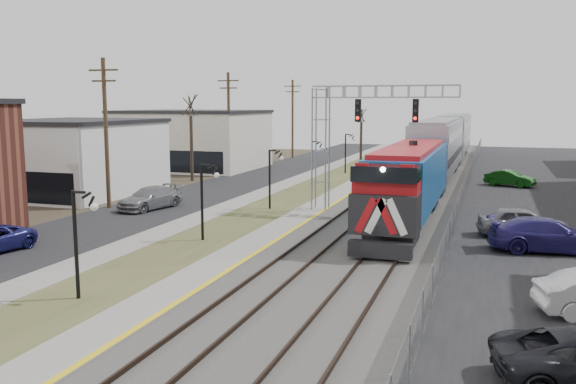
% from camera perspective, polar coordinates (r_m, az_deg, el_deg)
% --- Properties ---
extents(street_west, '(7.00, 120.00, 0.04)m').
position_cam_1_polar(street_west, '(50.08, -7.01, 0.18)').
color(street_west, black).
rests_on(street_west, ground).
extents(sidewalk, '(2.00, 120.00, 0.08)m').
position_cam_1_polar(sidewalk, '(48.32, -2.19, -0.03)').
color(sidewalk, gray).
rests_on(sidewalk, ground).
extents(grass_median, '(4.00, 120.00, 0.06)m').
position_cam_1_polar(grass_median, '(47.35, 1.21, -0.21)').
color(grass_median, '#454A27').
rests_on(grass_median, ground).
extents(platform, '(2.00, 120.00, 0.24)m').
position_cam_1_polar(platform, '(46.55, 4.74, -0.28)').
color(platform, gray).
rests_on(platform, ground).
extents(ballast_bed, '(8.00, 120.00, 0.20)m').
position_cam_1_polar(ballast_bed, '(45.64, 10.85, -0.59)').
color(ballast_bed, '#595651').
rests_on(ballast_bed, ground).
extents(platform_edge, '(0.24, 120.00, 0.01)m').
position_cam_1_polar(platform_edge, '(46.33, 5.80, -0.17)').
color(platform_edge, gold).
rests_on(platform_edge, platform).
extents(track_near, '(1.58, 120.00, 0.15)m').
position_cam_1_polar(track_near, '(45.91, 8.38, -0.26)').
color(track_near, '#2D2119').
rests_on(track_near, ballast_bed).
extents(track_far, '(1.58, 120.00, 0.15)m').
position_cam_1_polar(track_far, '(45.44, 12.73, -0.47)').
color(track_far, '#2D2119').
rests_on(track_far, ballast_bed).
extents(train, '(3.00, 63.05, 5.33)m').
position_cam_1_polar(train, '(59.10, 14.22, 4.02)').
color(train, '#13529B').
rests_on(train, ground).
extents(signal_gantry, '(9.00, 1.07, 8.15)m').
position_cam_1_polar(signal_gantry, '(38.73, 5.55, 6.12)').
color(signal_gantry, gray).
rests_on(signal_gantry, ground).
extents(lampposts, '(0.14, 62.14, 4.00)m').
position_cam_1_polar(lampposts, '(31.68, -7.82, -0.93)').
color(lampposts, black).
rests_on(lampposts, ground).
extents(utility_poles, '(0.28, 80.28, 10.00)m').
position_cam_1_polar(utility_poles, '(42.50, -16.66, 5.21)').
color(utility_poles, '#4C3823').
rests_on(utility_poles, ground).
extents(fence, '(0.04, 120.00, 1.60)m').
position_cam_1_polar(fence, '(45.18, 16.15, 0.03)').
color(fence, gray).
rests_on(fence, ground).
extents(buildings_west, '(14.00, 67.00, 7.00)m').
position_cam_1_polar(buildings_west, '(46.08, -23.76, 2.58)').
color(buildings_west, beige).
rests_on(buildings_west, ground).
extents(bare_trees, '(12.30, 42.30, 5.95)m').
position_cam_1_polar(bare_trees, '(53.79, -6.38, 3.63)').
color(bare_trees, '#382D23').
rests_on(bare_trees, ground).
extents(car_lot_d, '(5.80, 3.09, 1.60)m').
position_cam_1_polar(car_lot_d, '(31.51, 23.19, -3.80)').
color(car_lot_d, navy).
rests_on(car_lot_d, ground).
extents(car_lot_e, '(4.84, 2.42, 1.58)m').
position_cam_1_polar(car_lot_e, '(34.45, 21.12, -2.71)').
color(car_lot_e, slate).
rests_on(car_lot_e, ground).
extents(car_lot_f, '(4.31, 2.83, 1.34)m').
position_cam_1_polar(car_lot_f, '(55.15, 20.04, 1.17)').
color(car_lot_f, '#0B3A0C').
rests_on(car_lot_f, ground).
extents(car_street_b, '(3.08, 5.35, 1.46)m').
position_cam_1_polar(car_street_b, '(41.72, -12.78, -0.61)').
color(car_street_b, slate).
rests_on(car_street_b, ground).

